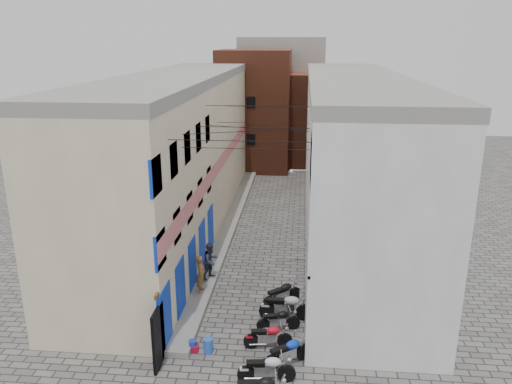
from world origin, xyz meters
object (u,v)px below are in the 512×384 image
(motorcycle_c, at_px, (288,351))
(water_jug_near, at_px, (193,346))
(motorcycle_g, at_px, (282,293))
(water_jug_far, at_px, (208,345))
(person_a, at_px, (201,274))
(motorcycle_f, at_px, (286,305))
(person_b, at_px, (211,261))
(motorcycle_e, at_px, (278,319))
(red_crate, at_px, (193,348))
(motorcycle_d, at_px, (268,335))
(motorcycle_b, at_px, (267,367))

(motorcycle_c, relative_size, water_jug_near, 4.34)
(motorcycle_g, distance_m, water_jug_far, 4.38)
(person_a, bearing_deg, motorcycle_f, -115.41)
(person_a, bearing_deg, person_b, -12.02)
(motorcycle_e, height_order, red_crate, motorcycle_e)
(motorcycle_d, relative_size, motorcycle_e, 1.05)
(motorcycle_g, height_order, water_jug_far, motorcycle_g)
(motorcycle_f, bearing_deg, motorcycle_b, -6.97)
(person_b, xyz_separation_m, water_jug_near, (0.30, -5.33, -0.89))
(water_jug_near, bearing_deg, water_jug_far, 0.00)
(person_b, bearing_deg, water_jug_near, -142.03)
(motorcycle_b, bearing_deg, person_b, -162.44)
(red_crate, bearing_deg, motorcycle_c, -7.87)
(motorcycle_d, bearing_deg, motorcycle_c, 30.15)
(motorcycle_c, relative_size, motorcycle_f, 0.88)
(motorcycle_e, height_order, person_b, person_b)
(person_a, xyz_separation_m, water_jug_near, (0.50, -4.00, -0.87))
(motorcycle_b, height_order, motorcycle_e, motorcycle_b)
(motorcycle_d, xyz_separation_m, red_crate, (-2.70, -0.48, -0.40))
(motorcycle_d, relative_size, red_crate, 4.63)
(motorcycle_c, height_order, water_jug_far, motorcycle_c)
(water_jug_near, relative_size, red_crate, 1.14)
(motorcycle_f, bearing_deg, red_crate, -52.71)
(motorcycle_d, bearing_deg, red_crate, -87.72)
(motorcycle_e, relative_size, person_a, 1.02)
(person_b, bearing_deg, water_jug_far, -136.06)
(motorcycle_f, distance_m, red_crate, 4.14)
(motorcycle_d, height_order, motorcycle_f, motorcycle_f)
(motorcycle_f, distance_m, motorcycle_g, 1.12)
(water_jug_far, bearing_deg, motorcycle_e, 33.86)
(person_b, relative_size, red_crate, 4.41)
(motorcycle_e, height_order, motorcycle_f, motorcycle_f)
(motorcycle_f, distance_m, water_jug_far, 3.70)
(person_a, bearing_deg, red_crate, -176.42)
(motorcycle_b, bearing_deg, motorcycle_d, 175.70)
(motorcycle_g, xyz_separation_m, water_jug_near, (-3.07, -3.58, -0.36))
(motorcycle_g, bearing_deg, person_a, -137.23)
(motorcycle_e, relative_size, person_b, 1.00)
(motorcycle_c, relative_size, person_b, 1.12)
(motorcycle_d, height_order, red_crate, motorcycle_d)
(motorcycle_d, distance_m, person_b, 5.74)
(motorcycle_b, height_order, red_crate, motorcycle_b)
(person_a, xyz_separation_m, water_jug_far, (1.06, -4.00, -0.82))
(water_jug_far, bearing_deg, person_b, 99.20)
(motorcycle_b, xyz_separation_m, motorcycle_e, (0.23, 3.09, -0.06))
(motorcycle_b, relative_size, motorcycle_d, 1.08)
(motorcycle_f, relative_size, water_jug_far, 3.96)
(motorcycle_c, distance_m, motorcycle_g, 4.08)
(water_jug_near, relative_size, water_jug_far, 0.81)
(motorcycle_c, bearing_deg, water_jug_far, -133.96)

